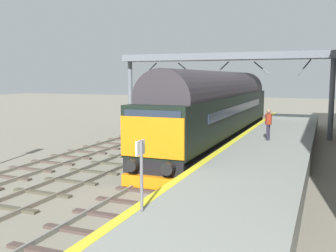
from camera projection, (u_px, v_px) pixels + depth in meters
ground_plane at (173, 175)px, 17.31m from camera, size 140.00×140.00×0.00m
track_main at (173, 174)px, 17.31m from camera, size 2.50×60.00×0.15m
track_adjacent_west at (104, 168)px, 18.60m from camera, size 2.50×60.00×0.15m
track_adjacent_far_west at (53, 162)px, 19.71m from camera, size 2.50×60.00×0.15m
station_platform at (255, 172)px, 15.92m from camera, size 4.00×44.00×1.01m
diesel_locomotive at (218, 107)px, 24.04m from camera, size 2.74×20.21×4.68m
platform_number_sign at (141, 164)px, 9.62m from camera, size 0.10×0.44×1.77m
waiting_passenger at (268, 122)px, 20.65m from camera, size 0.40×0.50×1.64m
overhead_footbridge at (222, 60)px, 29.21m from camera, size 15.79×2.00×6.08m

